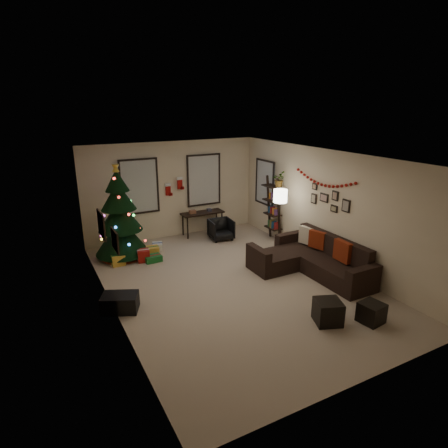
# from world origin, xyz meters

# --- Properties ---
(floor) EXTENTS (7.00, 7.00, 0.00)m
(floor) POSITION_xyz_m (0.00, 0.00, 0.00)
(floor) COLOR tan
(floor) RESTS_ON ground
(ceiling) EXTENTS (7.00, 7.00, 0.00)m
(ceiling) POSITION_xyz_m (0.00, 0.00, 2.70)
(ceiling) COLOR white
(ceiling) RESTS_ON floor
(wall_back) EXTENTS (5.00, 0.00, 5.00)m
(wall_back) POSITION_xyz_m (0.00, 3.50, 1.35)
(wall_back) COLOR beige
(wall_back) RESTS_ON floor
(wall_front) EXTENTS (5.00, 0.00, 5.00)m
(wall_front) POSITION_xyz_m (0.00, -3.50, 1.35)
(wall_front) COLOR beige
(wall_front) RESTS_ON floor
(wall_left) EXTENTS (0.00, 7.00, 7.00)m
(wall_left) POSITION_xyz_m (-2.50, 0.00, 1.35)
(wall_left) COLOR beige
(wall_left) RESTS_ON floor
(wall_right) EXTENTS (0.00, 7.00, 7.00)m
(wall_right) POSITION_xyz_m (2.50, 0.00, 1.35)
(wall_right) COLOR beige
(wall_right) RESTS_ON floor
(window_back_left) EXTENTS (1.05, 0.06, 1.50)m
(window_back_left) POSITION_xyz_m (-0.95, 3.47, 1.55)
(window_back_left) COLOR #728CB2
(window_back_left) RESTS_ON wall_back
(window_back_right) EXTENTS (1.05, 0.06, 1.50)m
(window_back_right) POSITION_xyz_m (0.95, 3.47, 1.55)
(window_back_right) COLOR #728CB2
(window_back_right) RESTS_ON wall_back
(window_right_wall) EXTENTS (0.06, 0.90, 1.30)m
(window_right_wall) POSITION_xyz_m (2.47, 2.55, 1.50)
(window_right_wall) COLOR #728CB2
(window_right_wall) RESTS_ON wall_right
(christmas_tree) EXTENTS (1.29, 1.29, 2.41)m
(christmas_tree) POSITION_xyz_m (-1.73, 2.57, 1.00)
(christmas_tree) COLOR black
(christmas_tree) RESTS_ON floor
(presents) EXTENTS (1.50, 1.00, 0.30)m
(presents) POSITION_xyz_m (-1.40, 2.26, 0.12)
(presents) COLOR gold
(presents) RESTS_ON floor
(sofa) EXTENTS (1.77, 2.57, 0.84)m
(sofa) POSITION_xyz_m (1.86, -0.33, 0.27)
(sofa) COLOR black
(sofa) RESTS_ON floor
(pillow_red_a) EXTENTS (0.14, 0.46, 0.45)m
(pillow_red_a) POSITION_xyz_m (2.21, -0.89, 0.64)
(pillow_red_a) COLOR maroon
(pillow_red_a) RESTS_ON sofa
(pillow_red_b) EXTENTS (0.22, 0.42, 0.41)m
(pillow_red_b) POSITION_xyz_m (2.21, -0.08, 0.64)
(pillow_red_b) COLOR maroon
(pillow_red_b) RESTS_ON sofa
(pillow_cream) EXTENTS (0.24, 0.44, 0.42)m
(pillow_cream) POSITION_xyz_m (2.21, 0.28, 0.63)
(pillow_cream) COLOR beige
(pillow_cream) RESTS_ON sofa
(ottoman_near) EXTENTS (0.57, 0.57, 0.42)m
(ottoman_near) POSITION_xyz_m (0.72, -2.11, 0.21)
(ottoman_near) COLOR black
(ottoman_near) RESTS_ON floor
(ottoman_far) EXTENTS (0.43, 0.43, 0.36)m
(ottoman_far) POSITION_xyz_m (1.42, -2.46, 0.18)
(ottoman_far) COLOR black
(ottoman_far) RESTS_ON floor
(desk) EXTENTS (1.24, 0.44, 0.67)m
(desk) POSITION_xyz_m (0.78, 3.22, 0.59)
(desk) COLOR black
(desk) RESTS_ON floor
(desk_chair) EXTENTS (0.62, 0.59, 0.59)m
(desk_chair) POSITION_xyz_m (1.05, 2.57, 0.29)
(desk_chair) COLOR black
(desk_chair) RESTS_ON floor
(bookshelf) EXTENTS (0.30, 0.53, 1.80)m
(bookshelf) POSITION_xyz_m (2.30, 1.86, 0.87)
(bookshelf) COLOR black
(bookshelf) RESTS_ON floor
(potted_plant) EXTENTS (0.59, 0.60, 0.51)m
(potted_plant) POSITION_xyz_m (2.30, 1.67, 1.82)
(potted_plant) COLOR #4C4C4C
(potted_plant) RESTS_ON bookshelf
(floor_lamp) EXTENTS (0.35, 0.35, 1.63)m
(floor_lamp) POSITION_xyz_m (1.95, 1.08, 1.36)
(floor_lamp) COLOR black
(floor_lamp) RESTS_ON floor
(art_map) EXTENTS (0.04, 0.60, 0.50)m
(art_map) POSITION_xyz_m (-2.48, 0.70, 1.49)
(art_map) COLOR black
(art_map) RESTS_ON wall_left
(art_abstract) EXTENTS (0.04, 0.45, 0.35)m
(art_abstract) POSITION_xyz_m (-2.48, -0.46, 1.56)
(art_abstract) COLOR black
(art_abstract) RESTS_ON wall_left
(gallery) EXTENTS (0.03, 1.25, 0.54)m
(gallery) POSITION_xyz_m (2.48, -0.07, 1.57)
(gallery) COLOR black
(gallery) RESTS_ON wall_right
(garland) EXTENTS (0.08, 1.90, 0.30)m
(garland) POSITION_xyz_m (2.45, 0.12, 1.99)
(garland) COLOR #A5140C
(garland) RESTS_ON wall_right
(stocking_left) EXTENTS (0.20, 0.05, 0.36)m
(stocking_left) POSITION_xyz_m (-0.14, 3.46, 1.39)
(stocking_left) COLOR #990F0C
(stocking_left) RESTS_ON wall_back
(stocking_right) EXTENTS (0.20, 0.05, 0.36)m
(stocking_right) POSITION_xyz_m (0.19, 3.40, 1.55)
(stocking_right) COLOR #990F0C
(stocking_right) RESTS_ON wall_back
(storage_bin) EXTENTS (0.77, 0.67, 0.33)m
(storage_bin) POSITION_xyz_m (-2.40, -0.01, 0.16)
(storage_bin) COLOR black
(storage_bin) RESTS_ON floor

